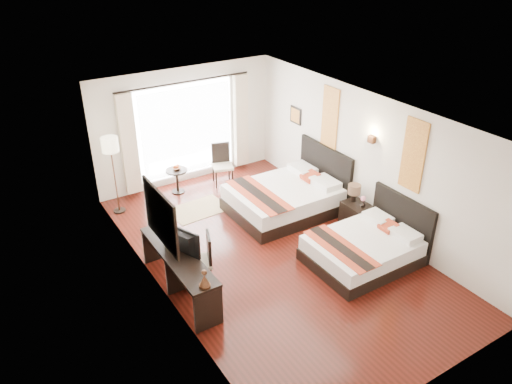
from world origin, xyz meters
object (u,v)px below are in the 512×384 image
console_desk (179,272)px  floor_lamp (111,150)px  fruit_bowl (177,169)px  window_chair (223,172)px  nightstand (356,215)px  bed_near (366,248)px  bed_far (287,197)px  vase (362,206)px  table_lamp (354,191)px  television (178,242)px  desk_chair (200,269)px  side_table (177,181)px

console_desk → floor_lamp: 3.40m
fruit_bowl → window_chair: size_ratio=0.19×
nightstand → bed_near: bearing=-123.6°
floor_lamp → fruit_bowl: floor_lamp is taller
bed_far → floor_lamp: (-3.16, 1.93, 1.15)m
vase → nightstand: bearing=93.7°
nightstand → floor_lamp: bearing=140.8°
bed_near → nightstand: bed_near is taller
bed_far → fruit_bowl: bed_far is taller
table_lamp → television: bearing=-178.6°
television → floor_lamp: bearing=-21.8°
desk_chair → bed_far: bearing=-133.6°
bed_near → table_lamp: size_ratio=4.71×
desk_chair → window_chair: (2.21, 3.21, 0.01)m
table_lamp → console_desk: table_lamp is taller
table_lamp → floor_lamp: (-4.00, 3.12, 0.69)m
nightstand → fruit_bowl: bearing=126.3°
console_desk → desk_chair: bearing=-1.0°
table_lamp → window_chair: size_ratio=0.42×
bed_near → table_lamp: bearing=59.2°
bed_near → television: (-3.28, 1.04, 0.70)m
bed_near → fruit_bowl: bearing=112.4°
table_lamp → vase: size_ratio=3.19×
vase → fruit_bowl: bearing=125.3°
bed_near → console_desk: bearing=162.5°
television → desk_chair: (0.36, -0.01, -0.69)m
nightstand → side_table: size_ratio=0.96×
window_chair → desk_chair: bearing=-17.3°
side_table → fruit_bowl: size_ratio=3.00×
console_desk → vase: bearing=-2.5°
bed_far → floor_lamp: floor_lamp is taller
desk_chair → side_table: desk_chair is taller
side_table → window_chair: window_chair is taller
console_desk → bed_far: bearing=22.3°
nightstand → television: 4.02m
side_table → floor_lamp: bearing=-174.4°
bed_far → fruit_bowl: 2.68m
television → side_table: (1.45, 3.36, -0.70)m
floor_lamp → side_table: size_ratio=3.00×
nightstand → window_chair: 3.52m
console_desk → desk_chair: 0.39m
fruit_bowl → window_chair: 1.16m
console_desk → floor_lamp: size_ratio=1.26×
nightstand → fruit_bowl: 4.23m
bed_near → nightstand: (0.67, 1.02, -0.02)m
nightstand → vase: 0.33m
floor_lamp → side_table: floor_lamp is taller
vase → desk_chair: size_ratio=0.13×
bed_near → floor_lamp: 5.53m
desk_chair → nightstand: bearing=-159.0°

